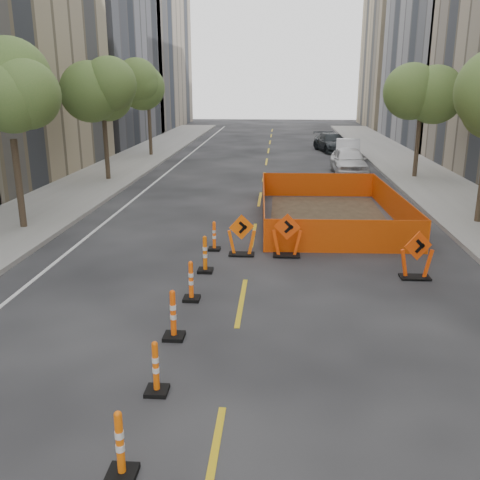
# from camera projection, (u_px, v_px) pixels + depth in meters

# --- Properties ---
(ground_plane) EXTENTS (140.00, 140.00, 0.00)m
(ground_plane) POSITION_uv_depth(u_px,v_px,m) (226.00, 391.00, 9.40)
(ground_plane) COLOR black
(sidewalk_left) EXTENTS (4.00, 90.00, 0.15)m
(sidewalk_left) POSITION_uv_depth(u_px,v_px,m) (33.00, 215.00, 21.48)
(sidewalk_left) COLOR gray
(sidewalk_left) RESTS_ON ground
(bld_left_d) EXTENTS (12.00, 16.00, 14.00)m
(bld_left_d) POSITION_uv_depth(u_px,v_px,m) (74.00, 60.00, 46.06)
(bld_left_d) COLOR #4C4C51
(bld_left_d) RESTS_ON ground
(bld_left_e) EXTENTS (12.00, 20.00, 20.00)m
(bld_left_e) POSITION_uv_depth(u_px,v_px,m) (125.00, 38.00, 60.88)
(bld_left_e) COLOR gray
(bld_left_e) RESTS_ON ground
(bld_right_d) EXTENTS (12.00, 18.00, 20.00)m
(bld_right_d) POSITION_uv_depth(u_px,v_px,m) (479.00, 21.00, 43.77)
(bld_right_d) COLOR gray
(bld_right_d) RESTS_ON ground
(bld_right_e) EXTENTS (12.00, 14.00, 16.00)m
(bld_right_e) POSITION_uv_depth(u_px,v_px,m) (421.00, 56.00, 61.93)
(bld_right_e) COLOR tan
(bld_right_e) RESTS_ON ground
(tree_l_b) EXTENTS (2.80, 2.80, 5.95)m
(tree_l_b) POSITION_uv_depth(u_px,v_px,m) (9.00, 103.00, 18.25)
(tree_l_b) COLOR #382B1E
(tree_l_b) RESTS_ON ground
(tree_l_c) EXTENTS (2.80, 2.80, 5.95)m
(tree_l_c) POSITION_uv_depth(u_px,v_px,m) (103.00, 95.00, 27.81)
(tree_l_c) COLOR #382B1E
(tree_l_c) RESTS_ON ground
(tree_l_d) EXTENTS (2.80, 2.80, 5.95)m
(tree_l_d) POSITION_uv_depth(u_px,v_px,m) (148.00, 92.00, 37.37)
(tree_l_d) COLOR #382B1E
(tree_l_d) RESTS_ON ground
(tree_r_c) EXTENTS (2.80, 2.80, 5.95)m
(tree_r_c) POSITION_uv_depth(u_px,v_px,m) (422.00, 95.00, 28.54)
(tree_r_c) COLOR #382B1E
(tree_r_c) RESTS_ON ground
(channelizer_1) EXTENTS (0.41, 0.41, 1.04)m
(channelizer_1) POSITION_uv_depth(u_px,v_px,m) (120.00, 444.00, 7.23)
(channelizer_1) COLOR #DC5A09
(channelizer_1) RESTS_ON ground
(channelizer_2) EXTENTS (0.39, 0.39, 0.99)m
(channelizer_2) POSITION_uv_depth(u_px,v_px,m) (156.00, 367.00, 9.21)
(channelizer_2) COLOR #D75409
(channelizer_2) RESTS_ON ground
(channelizer_3) EXTENTS (0.43, 0.43, 1.10)m
(channelizer_3) POSITION_uv_depth(u_px,v_px,m) (173.00, 314.00, 11.18)
(channelizer_3) COLOR #E44D09
(channelizer_3) RESTS_ON ground
(channelizer_4) EXTENTS (0.40, 0.40, 1.03)m
(channelizer_4) POSITION_uv_depth(u_px,v_px,m) (191.00, 281.00, 13.16)
(channelizer_4) COLOR #F4550A
(channelizer_4) RESTS_ON ground
(channelizer_5) EXTENTS (0.42, 0.42, 1.07)m
(channelizer_5) POSITION_uv_depth(u_px,v_px,m) (205.00, 254.00, 15.13)
(channelizer_5) COLOR #DC5D09
(channelizer_5) RESTS_ON ground
(channelizer_6) EXTENTS (0.38, 0.38, 0.96)m
(channelizer_6) POSITION_uv_depth(u_px,v_px,m) (214.00, 236.00, 17.12)
(channelizer_6) COLOR #F8570A
(channelizer_6) RESTS_ON ground
(chevron_sign_left) EXTENTS (1.00, 0.78, 1.32)m
(chevron_sign_left) POSITION_uv_depth(u_px,v_px,m) (242.00, 235.00, 16.54)
(chevron_sign_left) COLOR #F75D0A
(chevron_sign_left) RESTS_ON ground
(chevron_sign_center) EXTENTS (0.99, 0.68, 1.38)m
(chevron_sign_center) POSITION_uv_depth(u_px,v_px,m) (287.00, 235.00, 16.43)
(chevron_sign_center) COLOR #DA3E09
(chevron_sign_center) RESTS_ON ground
(chevron_sign_right) EXTENTS (1.04, 0.80, 1.37)m
(chevron_sign_right) POSITION_uv_depth(u_px,v_px,m) (417.00, 255.00, 14.58)
(chevron_sign_right) COLOR #D63D09
(chevron_sign_right) RESTS_ON ground
(safety_fence) EXTENTS (5.45, 8.93, 1.09)m
(safety_fence) POSITION_uv_depth(u_px,v_px,m) (329.00, 205.00, 20.99)
(safety_fence) COLOR #ED540C
(safety_fence) RESTS_ON ground
(parked_car_near) EXTENTS (1.94, 4.62, 1.56)m
(parked_car_near) POSITION_uv_depth(u_px,v_px,m) (349.00, 161.00, 31.07)
(parked_car_near) COLOR silver
(parked_car_near) RESTS_ON ground
(parked_car_mid) EXTENTS (2.07, 4.63, 1.48)m
(parked_car_mid) POSITION_uv_depth(u_px,v_px,m) (348.00, 150.00, 36.13)
(parked_car_mid) COLOR #B3B3B9
(parked_car_mid) RESTS_ON ground
(parked_car_far) EXTENTS (2.96, 5.09, 1.39)m
(parked_car_far) POSITION_uv_depth(u_px,v_px,m) (332.00, 143.00, 41.19)
(parked_car_far) COLOR black
(parked_car_far) RESTS_ON ground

